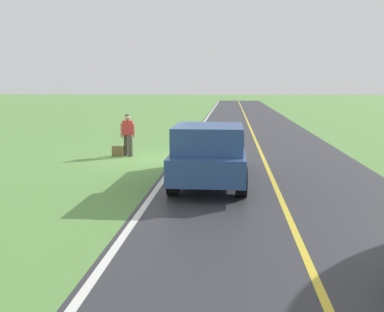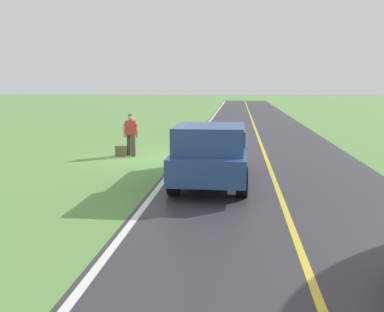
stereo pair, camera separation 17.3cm
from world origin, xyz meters
TOP-DOWN VIEW (x-y plane):
  - ground_plane at (0.00, 0.00)m, footprint 200.00×200.00m
  - road_surface at (-4.38, 0.00)m, footprint 7.09×120.00m
  - lane_edge_line at (-1.02, 0.00)m, footprint 0.16×117.60m
  - lane_centre_line at (-4.38, 0.00)m, footprint 0.14×117.60m
  - hitchhiker_walking at (1.11, -0.60)m, footprint 0.62×0.51m
  - suitcase_carried at (1.52, -0.49)m, footprint 0.47×0.24m
  - pickup_truck_passing at (-2.47, 4.02)m, footprint 2.11×5.40m

SIDE VIEW (x-z plane):
  - ground_plane at x=0.00m, z-range 0.00..0.00m
  - road_surface at x=-4.38m, z-range 0.00..0.00m
  - lane_edge_line at x=-1.02m, z-range 0.00..0.01m
  - lane_centre_line at x=-4.38m, z-range 0.00..0.01m
  - suitcase_carried at x=1.52m, z-range 0.00..0.42m
  - pickup_truck_passing at x=-2.47m, z-range 0.06..1.88m
  - hitchhiker_walking at x=1.11m, z-range 0.11..1.85m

